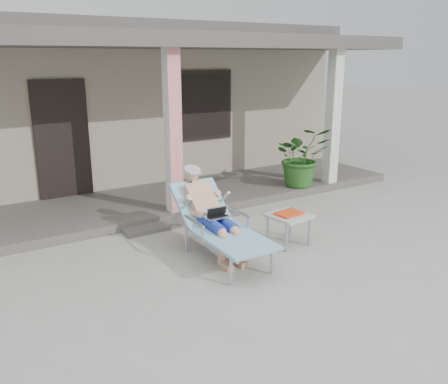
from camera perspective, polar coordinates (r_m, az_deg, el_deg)
ground at (r=6.28m, az=3.04°, el=-8.75°), size 60.00×60.00×0.00m
house at (r=11.66m, az=-15.83°, el=10.70°), size 10.40×5.40×3.30m
porch_deck at (r=8.71m, az=-8.36°, el=-1.20°), size 10.00×2.00×0.15m
porch_overhang at (r=8.28m, az=-8.99°, el=16.94°), size 10.00×2.30×2.85m
porch_step at (r=7.74m, az=-4.87°, el=-3.61°), size 2.00×0.30×0.07m
lounger at (r=6.33m, az=-1.09°, el=-1.32°), size 0.74×1.87×1.21m
side_table at (r=6.87m, az=7.80°, el=-3.03°), size 0.59×0.59×0.48m
potted_palm at (r=9.42m, az=9.32°, el=4.25°), size 1.35×1.28×1.18m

